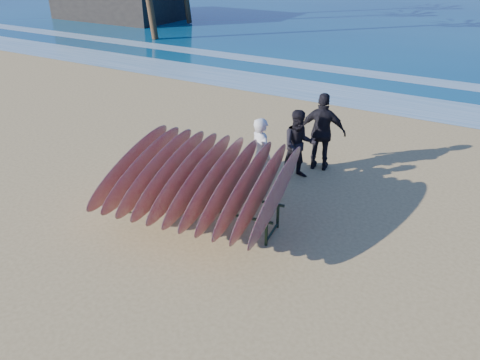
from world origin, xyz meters
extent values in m
plane|color=tan|center=(0.00, 0.00, 0.00)|extent=(120.00, 120.00, 0.00)
plane|color=white|center=(0.00, 10.00, 0.01)|extent=(160.00, 160.00, 0.00)
plane|color=white|center=(0.00, 13.50, 0.01)|extent=(160.00, 160.00, 0.00)
cylinder|color=black|center=(-2.14, 0.00, 0.25)|extent=(0.06, 0.06, 0.50)
cylinder|color=black|center=(0.79, 0.38, 0.25)|extent=(0.06, 0.06, 0.50)
cylinder|color=black|center=(-2.23, 0.64, 0.25)|extent=(0.06, 0.06, 0.50)
cylinder|color=black|center=(0.71, 1.03, 0.25)|extent=(0.06, 0.06, 0.50)
cylinder|color=black|center=(-0.68, 0.19, 0.50)|extent=(3.18, 0.47, 0.06)
cylinder|color=black|center=(-0.76, 0.83, 0.50)|extent=(3.18, 0.47, 0.06)
cylinder|color=black|center=(-2.19, 0.32, 0.08)|extent=(0.13, 0.65, 0.04)
cylinder|color=black|center=(0.75, 0.70, 0.08)|extent=(0.13, 0.65, 0.04)
ellipsoid|color=#600616|center=(-2.26, 0.31, 0.95)|extent=(0.47, 2.99, 1.18)
ellipsoid|color=#600616|center=(-1.95, 0.35, 0.95)|extent=(0.47, 2.99, 1.18)
ellipsoid|color=#600616|center=(-1.64, 0.39, 0.95)|extent=(0.47, 2.99, 1.18)
ellipsoid|color=#600616|center=(-1.33, 0.43, 0.95)|extent=(0.47, 2.99, 1.18)
ellipsoid|color=#600616|center=(-1.03, 0.47, 0.95)|extent=(0.47, 2.99, 1.18)
ellipsoid|color=#600616|center=(-0.72, 0.51, 0.95)|extent=(0.47, 2.99, 1.18)
ellipsoid|color=#600616|center=(-0.41, 0.55, 0.95)|extent=(0.47, 2.99, 1.18)
ellipsoid|color=#600616|center=(-0.10, 0.59, 0.95)|extent=(0.47, 2.99, 1.18)
ellipsoid|color=#600616|center=(0.20, 0.63, 0.95)|extent=(0.47, 2.99, 1.18)
ellipsoid|color=#600616|center=(0.51, 0.67, 0.95)|extent=(0.47, 2.99, 1.18)
ellipsoid|color=#600616|center=(0.82, 0.71, 0.95)|extent=(0.47, 2.99, 1.18)
imported|color=silver|center=(-0.30, 2.23, 0.84)|extent=(0.73, 0.67, 1.68)
imported|color=black|center=(0.14, 3.22, 0.81)|extent=(1.00, 0.97, 1.63)
imported|color=black|center=(0.43, 3.92, 0.94)|extent=(1.17, 0.68, 1.88)
camera|label=1|loc=(3.92, -5.95, 4.96)|focal=35.00mm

